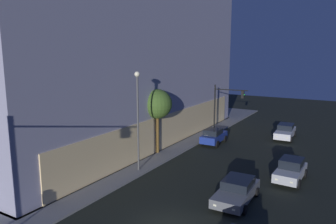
{
  "coord_description": "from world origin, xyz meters",
  "views": [
    {
      "loc": [
        -14.3,
        -8.5,
        9.76
      ],
      "look_at": [
        5.5,
        3.26,
        5.56
      ],
      "focal_mm": 34.59,
      "sensor_mm": 36.0,
      "label": 1
    }
  ],
  "objects_px": {
    "sidewalk_tree": "(157,104)",
    "car_blue": "(214,136)",
    "car_silver": "(291,170)",
    "car_white": "(285,131)",
    "modern_building": "(86,46)",
    "street_lamp_sidewalk": "(138,109)",
    "traffic_light_far_corner": "(225,101)",
    "car_grey": "(237,190)"
  },
  "relations": [
    {
      "from": "car_silver",
      "to": "traffic_light_far_corner",
      "type": "bearing_deg",
      "value": 39.15
    },
    {
      "from": "car_blue",
      "to": "car_silver",
      "type": "bearing_deg",
      "value": -125.74
    },
    {
      "from": "car_white",
      "to": "car_silver",
      "type": "bearing_deg",
      "value": -167.26
    },
    {
      "from": "sidewalk_tree",
      "to": "car_silver",
      "type": "distance_m",
      "value": 13.17
    },
    {
      "from": "car_white",
      "to": "modern_building",
      "type": "bearing_deg",
      "value": 115.49
    },
    {
      "from": "car_silver",
      "to": "car_white",
      "type": "xyz_separation_m",
      "value": [
        12.96,
        2.93,
        -0.02
      ]
    },
    {
      "from": "traffic_light_far_corner",
      "to": "car_blue",
      "type": "height_order",
      "value": "traffic_light_far_corner"
    },
    {
      "from": "car_silver",
      "to": "modern_building",
      "type": "bearing_deg",
      "value": 83.02
    },
    {
      "from": "car_grey",
      "to": "car_white",
      "type": "xyz_separation_m",
      "value": [
        18.5,
        0.51,
        0.08
      ]
    },
    {
      "from": "car_grey",
      "to": "car_silver",
      "type": "height_order",
      "value": "car_silver"
    },
    {
      "from": "car_grey",
      "to": "car_blue",
      "type": "distance_m",
      "value": 13.91
    },
    {
      "from": "sidewalk_tree",
      "to": "car_blue",
      "type": "distance_m",
      "value": 8.09
    },
    {
      "from": "car_white",
      "to": "traffic_light_far_corner",
      "type": "bearing_deg",
      "value": 93.41
    },
    {
      "from": "car_grey",
      "to": "street_lamp_sidewalk",
      "type": "bearing_deg",
      "value": 82.63
    },
    {
      "from": "car_grey",
      "to": "car_silver",
      "type": "distance_m",
      "value": 6.05
    },
    {
      "from": "car_grey",
      "to": "car_white",
      "type": "distance_m",
      "value": 18.51
    },
    {
      "from": "traffic_light_far_corner",
      "to": "car_grey",
      "type": "distance_m",
      "value": 19.93
    },
    {
      "from": "sidewalk_tree",
      "to": "car_blue",
      "type": "height_order",
      "value": "sidewalk_tree"
    },
    {
      "from": "modern_building",
      "to": "car_silver",
      "type": "distance_m",
      "value": 26.04
    },
    {
      "from": "traffic_light_far_corner",
      "to": "car_white",
      "type": "relative_size",
      "value": 1.18
    },
    {
      "from": "street_lamp_sidewalk",
      "to": "sidewalk_tree",
      "type": "distance_m",
      "value": 5.01
    },
    {
      "from": "modern_building",
      "to": "traffic_light_far_corner",
      "type": "xyz_separation_m",
      "value": [
        9.6,
        -13.77,
        -6.68
      ]
    },
    {
      "from": "sidewalk_tree",
      "to": "car_silver",
      "type": "xyz_separation_m",
      "value": [
        -0.46,
        -12.51,
        -4.06
      ]
    },
    {
      "from": "car_grey",
      "to": "modern_building",
      "type": "bearing_deg",
      "value": 68.52
    },
    {
      "from": "traffic_light_far_corner",
      "to": "car_blue",
      "type": "distance_m",
      "value": 6.74
    },
    {
      "from": "modern_building",
      "to": "traffic_light_far_corner",
      "type": "bearing_deg",
      "value": -55.12
    },
    {
      "from": "traffic_light_far_corner",
      "to": "sidewalk_tree",
      "type": "height_order",
      "value": "sidewalk_tree"
    },
    {
      "from": "car_silver",
      "to": "car_white",
      "type": "relative_size",
      "value": 0.86
    },
    {
      "from": "car_grey",
      "to": "car_silver",
      "type": "bearing_deg",
      "value": -23.61
    },
    {
      "from": "sidewalk_tree",
      "to": "car_white",
      "type": "distance_m",
      "value": 16.28
    },
    {
      "from": "car_blue",
      "to": "car_white",
      "type": "relative_size",
      "value": 0.85
    },
    {
      "from": "street_lamp_sidewalk",
      "to": "sidewalk_tree",
      "type": "height_order",
      "value": "street_lamp_sidewalk"
    },
    {
      "from": "sidewalk_tree",
      "to": "car_grey",
      "type": "height_order",
      "value": "sidewalk_tree"
    },
    {
      "from": "street_lamp_sidewalk",
      "to": "car_grey",
      "type": "relative_size",
      "value": 1.7
    },
    {
      "from": "street_lamp_sidewalk",
      "to": "car_silver",
      "type": "relative_size",
      "value": 1.96
    },
    {
      "from": "modern_building",
      "to": "street_lamp_sidewalk",
      "type": "bearing_deg",
      "value": -120.05
    },
    {
      "from": "sidewalk_tree",
      "to": "traffic_light_far_corner",
      "type": "bearing_deg",
      "value": -10.84
    },
    {
      "from": "modern_building",
      "to": "car_blue",
      "type": "xyz_separation_m",
      "value": [
        3.67,
        -14.78,
        -9.75
      ]
    },
    {
      "from": "street_lamp_sidewalk",
      "to": "car_blue",
      "type": "xyz_separation_m",
      "value": [
        11.0,
        -2.12,
        -4.4
      ]
    },
    {
      "from": "car_grey",
      "to": "sidewalk_tree",
      "type": "bearing_deg",
      "value": 59.28
    },
    {
      "from": "car_silver",
      "to": "car_white",
      "type": "distance_m",
      "value": 13.29
    },
    {
      "from": "traffic_light_far_corner",
      "to": "car_white",
      "type": "height_order",
      "value": "traffic_light_far_corner"
    }
  ]
}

